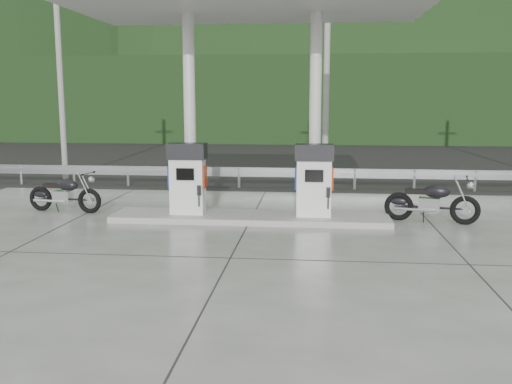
# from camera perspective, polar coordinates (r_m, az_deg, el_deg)

# --- Properties ---
(ground) EXTENTS (160.00, 160.00, 0.00)m
(ground) POSITION_cam_1_polar(r_m,az_deg,el_deg) (12.09, -1.90, -5.42)
(ground) COLOR black
(ground) RESTS_ON ground
(forecourt_apron) EXTENTS (18.00, 14.00, 0.02)m
(forecourt_apron) POSITION_cam_1_polar(r_m,az_deg,el_deg) (12.09, -1.90, -5.38)
(forecourt_apron) COLOR slate
(forecourt_apron) RESTS_ON ground
(pump_island) EXTENTS (7.00, 1.40, 0.15)m
(pump_island) POSITION_cam_1_polar(r_m,az_deg,el_deg) (14.48, -0.59, -2.56)
(pump_island) COLOR gray
(pump_island) RESTS_ON forecourt_apron
(gas_pump_left) EXTENTS (0.95, 0.55, 1.80)m
(gas_pump_left) POSITION_cam_1_polar(r_m,az_deg,el_deg) (14.58, -6.86, 1.34)
(gas_pump_left) COLOR white
(gas_pump_left) RESTS_ON pump_island
(gas_pump_right) EXTENTS (0.95, 0.55, 1.80)m
(gas_pump_right) POSITION_cam_1_polar(r_m,az_deg,el_deg) (14.23, 5.83, 1.16)
(gas_pump_right) COLOR white
(gas_pump_right) RESTS_ON pump_island
(canopy_column_left) EXTENTS (0.30, 0.30, 5.00)m
(canopy_column_left) POSITION_cam_1_polar(r_m,az_deg,el_deg) (14.83, -6.64, 7.69)
(canopy_column_left) COLOR silver
(canopy_column_left) RESTS_ON pump_island
(canopy_column_right) EXTENTS (0.30, 0.30, 5.00)m
(canopy_column_right) POSITION_cam_1_polar(r_m,az_deg,el_deg) (14.49, 5.93, 7.66)
(canopy_column_right) COLOR silver
(canopy_column_right) RESTS_ON pump_island
(canopy_roof) EXTENTS (8.50, 5.00, 0.40)m
(canopy_roof) POSITION_cam_1_polar(r_m,az_deg,el_deg) (14.36, -0.62, 18.51)
(canopy_roof) COLOR silver
(canopy_roof) RESTS_ON canopy_column_left
(guardrail) EXTENTS (26.00, 0.16, 1.42)m
(guardrail) POSITION_cam_1_polar(r_m,az_deg,el_deg) (19.79, 1.17, 2.45)
(guardrail) COLOR gray
(guardrail) RESTS_ON ground
(road) EXTENTS (60.00, 7.00, 0.01)m
(road) POSITION_cam_1_polar(r_m,az_deg,el_deg) (23.34, 1.86, 1.74)
(road) COLOR black
(road) RESTS_ON ground
(utility_pole_a) EXTENTS (0.22, 0.22, 8.00)m
(utility_pole_a) POSITION_cam_1_polar(r_m,az_deg,el_deg) (23.17, -19.00, 11.10)
(utility_pole_a) COLOR gray
(utility_pole_a) RESTS_ON ground
(utility_pole_b) EXTENTS (0.22, 0.22, 8.00)m
(utility_pole_b) POSITION_cam_1_polar(r_m,az_deg,el_deg) (21.11, 7.07, 11.75)
(utility_pole_b) COLOR gray
(utility_pole_b) RESTS_ON ground
(tree_band) EXTENTS (80.00, 6.00, 6.00)m
(tree_band) POSITION_cam_1_polar(r_m,az_deg,el_deg) (41.62, 3.65, 9.18)
(tree_band) COLOR black
(tree_band) RESTS_ON ground
(forested_hills) EXTENTS (100.00, 40.00, 140.00)m
(forested_hills) POSITION_cam_1_polar(r_m,az_deg,el_deg) (71.67, 4.53, 6.82)
(forested_hills) COLOR black
(forested_hills) RESTS_ON ground
(motorcycle_left) EXTENTS (2.11, 0.93, 0.96)m
(motorcycle_left) POSITION_cam_1_polar(r_m,az_deg,el_deg) (16.37, -18.60, -0.22)
(motorcycle_left) COLOR black
(motorcycle_left) RESTS_ON forecourt_apron
(motorcycle_right) EXTENTS (2.25, 1.16, 1.02)m
(motorcycle_right) POSITION_cam_1_polar(r_m,az_deg,el_deg) (14.85, 17.16, -0.97)
(motorcycle_right) COLOR black
(motorcycle_right) RESTS_ON forecourt_apron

